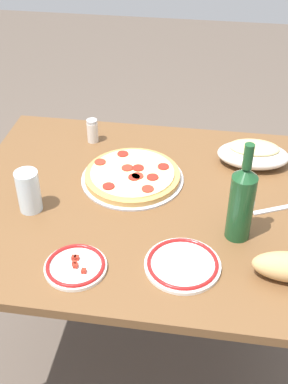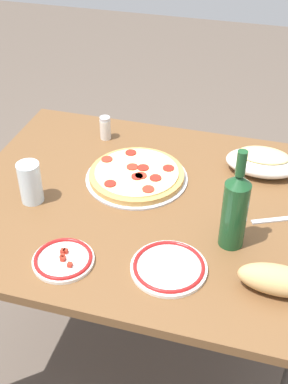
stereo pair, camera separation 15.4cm
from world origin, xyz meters
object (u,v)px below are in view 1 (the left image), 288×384
at_px(dining_table, 144,231).
at_px(side_plate_near, 76,266).
at_px(wine_bottle, 242,201).
at_px(side_plate_far, 183,264).
at_px(water_glass, 29,191).
at_px(baked_pasta_dish, 253,154).
at_px(pepperoni_pizza, 132,176).
at_px(spice_shaker, 92,131).

height_order(dining_table, side_plate_near, side_plate_near).
xyz_separation_m(wine_bottle, side_plate_far, (0.14, 0.15, -0.11)).
xyz_separation_m(water_glass, side_plate_near, (-0.20, 0.22, -0.06)).
distance_m(baked_pasta_dish, wine_bottle, 0.39).
xyz_separation_m(wine_bottle, water_glass, (0.62, -0.03, -0.06)).
relative_size(pepperoni_pizza, baked_pasta_dish, 1.39).
xyz_separation_m(side_plate_near, side_plate_far, (-0.28, -0.05, -0.00)).
bearing_deg(wine_bottle, dining_table, -23.05).
height_order(wine_bottle, side_plate_far, wine_bottle).
distance_m(pepperoni_pizza, wine_bottle, 0.42).
relative_size(wine_bottle, water_glass, 2.27).
height_order(water_glass, spice_shaker, water_glass).
bearing_deg(baked_pasta_dish, wine_bottle, 82.65).
height_order(pepperoni_pizza, side_plate_far, pepperoni_pizza).
bearing_deg(baked_pasta_dish, dining_table, 37.32).
bearing_deg(dining_table, side_plate_far, 118.32).
bearing_deg(baked_pasta_dish, side_plate_far, 70.12).
bearing_deg(side_plate_far, baked_pasta_dish, -109.88).
relative_size(baked_pasta_dish, wine_bottle, 0.80).
bearing_deg(wine_bottle, spice_shaker, -39.97).
bearing_deg(side_plate_near, wine_bottle, -154.73).
height_order(wine_bottle, water_glass, wine_bottle).
bearing_deg(dining_table, spice_shaker, -53.15).
height_order(baked_pasta_dish, spice_shaker, spice_shaker).
distance_m(wine_bottle, water_glass, 0.62).
relative_size(side_plate_far, spice_shaker, 2.34).
relative_size(pepperoni_pizza, side_plate_far, 1.65).
distance_m(pepperoni_pizza, water_glass, 0.34).
bearing_deg(dining_table, water_glass, 16.13).
xyz_separation_m(pepperoni_pizza, side_plate_far, (-0.20, 0.37, -0.01)).
distance_m(dining_table, pepperoni_pizza, 0.18).
bearing_deg(pepperoni_pizza, side_plate_far, 118.22).
bearing_deg(spice_shaker, wine_bottle, 140.03).
height_order(wine_bottle, spice_shaker, wine_bottle).
bearing_deg(side_plate_near, water_glass, -48.41).
bearing_deg(baked_pasta_dish, side_plate_near, 50.87).
height_order(pepperoni_pizza, wine_bottle, wine_bottle).
relative_size(baked_pasta_dish, water_glass, 1.81).
xyz_separation_m(wine_bottle, side_plate_near, (0.42, 0.20, -0.11)).
distance_m(side_plate_near, side_plate_far, 0.28).
relative_size(dining_table, side_plate_far, 5.56).
distance_m(dining_table, baked_pasta_dish, 0.45).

